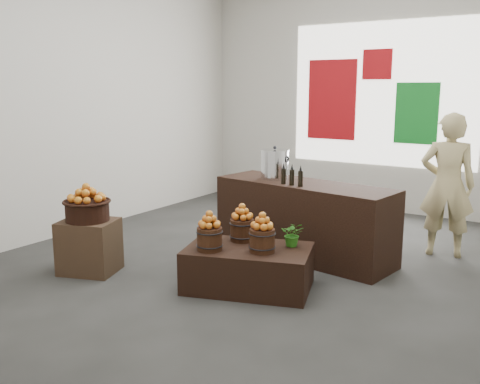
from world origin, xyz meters
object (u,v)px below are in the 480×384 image
Objects in this scene: crate at (89,246)px; shopper at (447,185)px; wicker_basket at (87,211)px; display_table at (248,268)px; counter at (304,220)px; stock_pot_left at (275,165)px.

shopper is (3.31, 2.91, 0.60)m from crate.
wicker_basket is 1.98m from display_table.
display_table is at bearing -81.56° from counter.
stock_pot_left is 2.19m from shopper.
counter is at bearing 46.06° from wicker_basket.
stock_pot_left reaches higher than counter.
shopper is at bearing 25.84° from stock_pot_left.
wicker_basket is (0.00, 0.00, 0.42)m from crate.
wicker_basket is at bearing 0.00° from crate.
wicker_basket reaches higher than display_table.
wicker_basket is at bearing -125.61° from counter.
crate is 1.25× the size of wicker_basket.
counter is 1.27× the size of shopper.
crate is at bearing 0.00° from wicker_basket.
counter is at bearing 20.88° from shopper.
stock_pot_left is at bearing 12.36° from shopper.
counter is (1.83, 1.90, -0.26)m from wicker_basket.
shopper reaches higher than counter.
display_table is 1.35m from counter.
stock_pot_left is at bearing 55.39° from wicker_basket.
shopper is (3.31, 2.91, 0.18)m from wicker_basket.
counter is at bearing 46.06° from crate.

